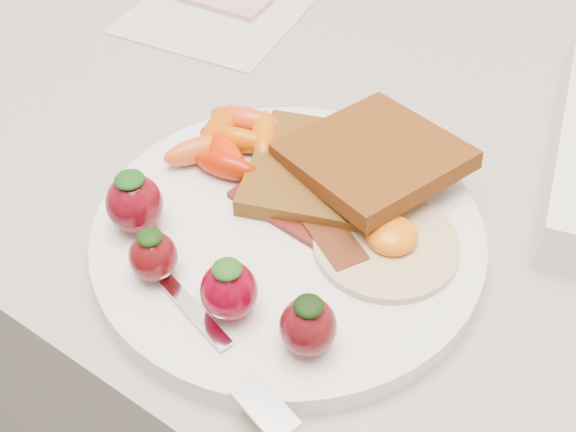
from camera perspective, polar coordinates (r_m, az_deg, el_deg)
The scene contains 10 objects.
counter at distance 0.95m, azimuth 4.60°, elevation -14.82°, with size 2.00×0.60×0.90m, color gray.
plate at distance 0.50m, azimuth 0.00°, elevation -1.52°, with size 0.27×0.27×0.02m, color white.
toast_lower at distance 0.53m, azimuth 2.92°, elevation 3.53°, with size 0.11×0.11×0.01m, color #4E2F0E.
toast_upper at distance 0.52m, azimuth 6.75°, elevation 4.74°, with size 0.11×0.11×0.01m, color #4E1605.
fried_egg at distance 0.48m, azimuth 7.86°, elevation -2.03°, with size 0.10×0.10×0.02m.
bacon_strips at distance 0.50m, azimuth 1.61°, elevation 0.29°, with size 0.12×0.07×0.01m.
baby_carrots at distance 0.55m, azimuth -4.57°, elevation 5.96°, with size 0.08×0.10×0.02m.
strawberries at distance 0.45m, azimuth -7.13°, elevation -3.46°, with size 0.19×0.06×0.05m.
fork at distance 0.43m, azimuth -5.75°, elevation -9.92°, with size 0.16×0.07×0.00m.
paper_sheet at distance 0.78m, azimuth -4.66°, elevation 16.60°, with size 0.16×0.21×0.00m, color beige.
Camera 1 is at (0.21, 1.27, 1.28)m, focal length 45.00 mm.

